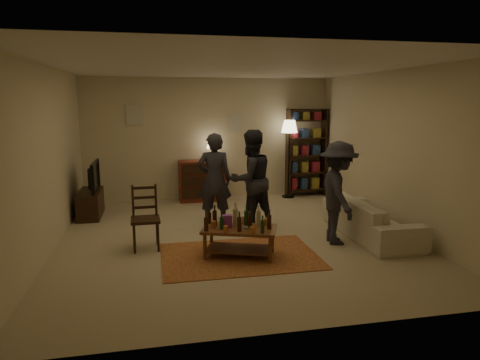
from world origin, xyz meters
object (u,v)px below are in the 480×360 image
object	(u,v)px
tv_stand	(90,197)
person_right	(251,180)
coffee_table	(239,230)
dresser	(202,180)
floor_lamp	(289,132)
bookshelf	(306,152)
person_left	(214,180)
sofa	(370,218)
dining_chair	(145,215)
person_by_sofa	(338,193)

from	to	relation	value
tv_stand	person_right	distance (m)	3.17
coffee_table	dresser	size ratio (longest dim) A/B	0.85
dresser	floor_lamp	bearing A→B (deg)	-1.83
dresser	bookshelf	distance (m)	2.50
tv_stand	person_right	world-z (taller)	person_right
person_left	tv_stand	bearing A→B (deg)	-17.14
person_left	sofa	bearing A→B (deg)	163.56
sofa	person_left	world-z (taller)	person_left
person_right	coffee_table	bearing A→B (deg)	49.44
dresser	tv_stand	bearing A→B (deg)	-157.93
dresser	bookshelf	bearing A→B (deg)	1.57
floor_lamp	person_left	bearing A→B (deg)	-135.96
dining_chair	tv_stand	xyz separation A→B (m)	(-1.05, 2.05, -0.12)
dining_chair	bookshelf	world-z (taller)	bookshelf
dresser	floor_lamp	size ratio (longest dim) A/B	0.77
dining_chair	sofa	size ratio (longest dim) A/B	0.47
dining_chair	sofa	bearing A→B (deg)	-4.36
coffee_table	floor_lamp	xyz separation A→B (m)	(1.88, 3.54, 1.12)
dining_chair	person_right	xyz separation A→B (m)	(1.78, 0.69, 0.35)
floor_lamp	sofa	world-z (taller)	floor_lamp
person_right	person_by_sofa	xyz separation A→B (m)	(1.13, -1.06, -0.06)
floor_lamp	person_right	world-z (taller)	floor_lamp
tv_stand	dresser	size ratio (longest dim) A/B	0.78
dining_chair	tv_stand	distance (m)	2.30
dining_chair	floor_lamp	xyz separation A→B (m)	(3.18, 2.90, 1.00)
tv_stand	sofa	distance (m)	5.14
coffee_table	person_by_sofa	bearing A→B (deg)	9.77
person_right	tv_stand	bearing A→B (deg)	-46.39
coffee_table	person_right	distance (m)	1.49
coffee_table	person_right	bearing A→B (deg)	70.17
person_by_sofa	dresser	bearing A→B (deg)	35.12
dining_chair	sofa	distance (m)	3.60
person_right	person_by_sofa	distance (m)	1.55
floor_lamp	person_right	bearing A→B (deg)	-122.42
dresser	person_by_sofa	bearing A→B (deg)	-62.81
tv_stand	dresser	bearing A→B (deg)	22.07
coffee_table	dresser	bearing A→B (deg)	91.53
coffee_table	sofa	distance (m)	2.35
tv_stand	person_by_sofa	distance (m)	4.66
dining_chair	floor_lamp	size ratio (longest dim) A/B	0.55
coffee_table	dining_chair	xyz separation A→B (m)	(-1.30, 0.65, 0.13)
dining_chair	person_by_sofa	distance (m)	2.95
tv_stand	sofa	world-z (taller)	tv_stand
coffee_table	person_by_sofa	xyz separation A→B (m)	(1.61, 0.28, 0.41)
tv_stand	floor_lamp	xyz separation A→B (m)	(4.23, 0.85, 1.12)
coffee_table	person_left	bearing A→B (deg)	93.89
coffee_table	dining_chair	bearing A→B (deg)	153.50
person_left	person_by_sofa	size ratio (longest dim) A/B	1.04
sofa	person_right	world-z (taller)	person_right
coffee_table	person_left	distance (m)	1.68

